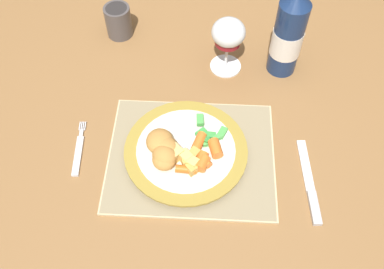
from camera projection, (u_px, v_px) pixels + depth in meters
name	position (u px, v px, depth m)	size (l,w,h in m)	color
ground_plane	(181.00, 210.00, 1.63)	(6.00, 6.00, 0.00)	brown
dining_table	(175.00, 100.00, 1.08)	(1.44, 0.97, 0.74)	olive
placemat	(191.00, 156.00, 0.89)	(0.35, 0.28, 0.01)	#CCB789
dinner_plate	(186.00, 151.00, 0.88)	(0.25, 0.25, 0.02)	silver
breaded_croquettes	(163.00, 149.00, 0.85)	(0.08, 0.10, 0.04)	#B77F3D
green_beans_pile	(209.00, 133.00, 0.89)	(0.07, 0.07, 0.02)	#4CA84C
glazed_carrots	(202.00, 156.00, 0.85)	(0.09, 0.10, 0.02)	orange
fork	(79.00, 152.00, 0.90)	(0.02, 0.14, 0.01)	silver
table_knife	(310.00, 188.00, 0.85)	(0.03, 0.19, 0.01)	silver
wine_glass	(228.00, 35.00, 0.96)	(0.08, 0.08, 0.14)	silver
bottle	(289.00, 33.00, 0.95)	(0.07, 0.07, 0.28)	navy
roast_potatoes	(186.00, 159.00, 0.85)	(0.07, 0.06, 0.03)	gold
drinking_cup	(118.00, 20.00, 1.07)	(0.07, 0.07, 0.08)	#4C4747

